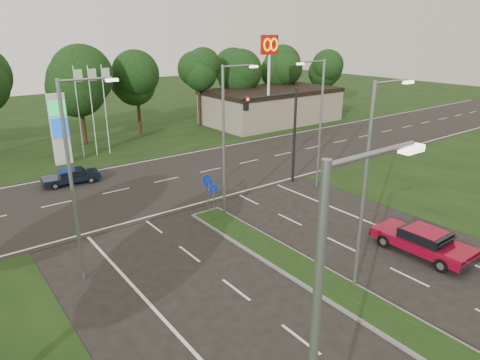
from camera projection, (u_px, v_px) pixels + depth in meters
verge_far at (47, 119)px, 55.42m from camera, size 160.00×50.00×0.02m
cross_road at (155, 183)px, 32.06m from camera, size 160.00×12.00×0.02m
median_kerb at (382, 316)px, 16.97m from camera, size 2.00×26.00×0.12m
commercial_building at (271, 106)px, 52.97m from camera, size 16.00×9.00×4.00m
streetlight_median_near at (368, 179)px, 17.40m from camera, size 2.53×0.22×9.00m
streetlight_median_far at (226, 134)px, 24.93m from camera, size 2.53×0.22×9.00m
streetlight_left_far at (75, 173)px, 18.13m from camera, size 2.53×0.22×9.00m
streetlight_right_far at (319, 118)px, 29.37m from camera, size 2.53×0.22×9.00m
traffic_signal at (282, 123)px, 30.10m from camera, size 5.10×0.42×7.00m
median_signs at (210, 190)px, 25.77m from camera, size 1.16×1.76×2.38m
gas_pylon at (62, 127)px, 35.67m from camera, size 5.80×1.26×8.00m
mcdonalds_sign at (269, 59)px, 45.68m from camera, size 2.20×0.47×10.40m
treeline_far at (78, 73)px, 41.88m from camera, size 6.00×6.00×9.90m
red_sedan at (423, 241)px, 21.61m from camera, size 2.10×4.90×1.34m
navy_sedan at (71, 176)px, 31.67m from camera, size 4.08×1.98×1.08m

